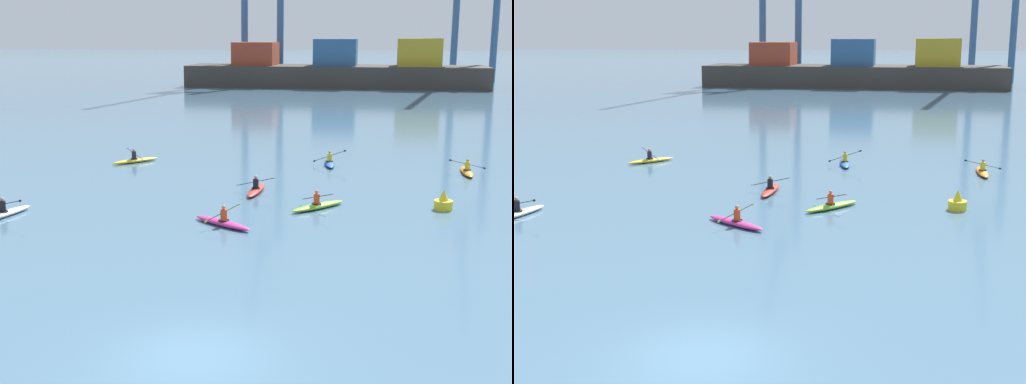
% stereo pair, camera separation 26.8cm
% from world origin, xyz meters
% --- Properties ---
extents(ground_plane, '(800.00, 800.00, 0.00)m').
position_xyz_m(ground_plane, '(0.00, 0.00, 0.00)').
color(ground_plane, '#476B84').
extents(container_barge, '(48.65, 11.48, 7.87)m').
position_xyz_m(container_barge, '(-3.07, 100.51, 2.73)').
color(container_barge, '#38332D').
rests_on(container_barge, ground).
extents(channel_buoy, '(0.90, 0.90, 1.00)m').
position_xyz_m(channel_buoy, '(7.77, 17.69, 0.36)').
color(channel_buoy, yellow).
rests_on(channel_buoy, ground).
extents(kayak_red, '(2.24, 3.42, 0.95)m').
position_xyz_m(kayak_red, '(-1.90, 19.75, 0.17)').
color(kayak_red, red).
rests_on(kayak_red, ground).
extents(kayak_blue, '(2.18, 3.45, 1.04)m').
position_xyz_m(kayak_blue, '(1.37, 28.70, 0.17)').
color(kayak_blue, '#2856B2').
rests_on(kayak_blue, ground).
extents(kayak_lime, '(2.65, 2.98, 0.99)m').
position_xyz_m(kayak_lime, '(1.72, 16.74, 0.17)').
color(kayak_lime, '#7ABC2D').
rests_on(kayak_lime, ground).
extents(kayak_white, '(2.20, 3.45, 0.95)m').
position_xyz_m(kayak_white, '(-12.63, 12.60, 0.17)').
color(kayak_white, silver).
rests_on(kayak_white, ground).
extents(kayak_yellow, '(2.65, 2.99, 0.95)m').
position_xyz_m(kayak_yellow, '(-11.50, 27.28, 0.17)').
color(kayak_yellow, yellow).
rests_on(kayak_yellow, ground).
extents(kayak_magenta, '(3.17, 2.38, 0.95)m').
position_xyz_m(kayak_magenta, '(-2.18, 12.85, 0.17)').
color(kayak_magenta, '#C13384').
rests_on(kayak_magenta, ground).
extents(kayak_orange, '(2.25, 3.42, 0.95)m').
position_xyz_m(kayak_orange, '(9.91, 27.21, 0.17)').
color(kayak_orange, orange).
rests_on(kayak_orange, ground).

